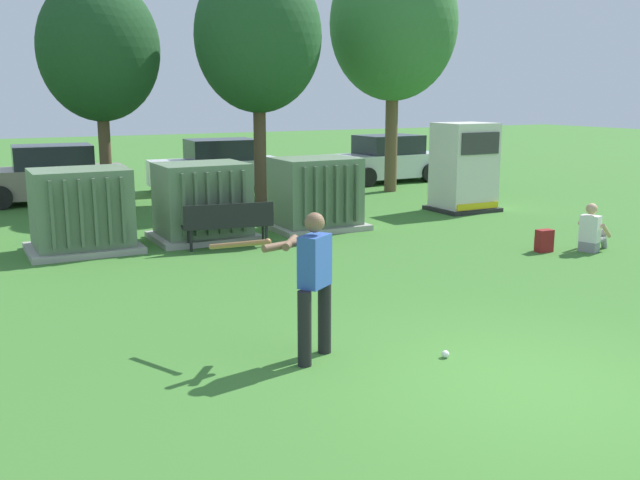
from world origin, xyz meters
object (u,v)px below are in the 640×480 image
(sports_ball, at_px, (445,354))
(parked_car_leftmost, at_px, (50,176))
(generator_enclosure, at_px, (464,168))
(transformer_mid_west, at_px, (202,202))
(transformer_west, at_px, (81,211))
(parked_car_left_of_center, at_px, (218,167))
(seated_spectator, at_px, (592,232))
(parked_car_right_of_center, at_px, (386,160))
(park_bench, at_px, (228,222))
(batter, at_px, (310,278))
(backpack, at_px, (544,241))
(transformer_mid_east, at_px, (315,194))

(sports_ball, bearing_deg, parked_car_leftmost, 99.16)
(generator_enclosure, xyz_separation_m, sports_ball, (-7.04, -8.47, -1.09))
(transformer_mid_west, relative_size, parked_car_leftmost, 0.49)
(transformer_west, relative_size, parked_car_left_of_center, 0.49)
(transformer_mid_west, distance_m, seated_spectator, 7.93)
(sports_ball, bearing_deg, parked_car_right_of_center, 59.61)
(transformer_mid_west, bearing_deg, park_bench, -82.16)
(transformer_mid_west, xyz_separation_m, batter, (-1.14, -7.29, 0.19))
(transformer_west, xyz_separation_m, sports_ball, (2.74, -8.00, -0.74))
(generator_enclosure, relative_size, parked_car_left_of_center, 0.54)
(transformer_west, bearing_deg, backpack, -28.05)
(transformer_mid_east, xyz_separation_m, parked_car_left_of_center, (0.29, 7.32, -0.04))
(backpack, distance_m, parked_car_leftmost, 13.69)
(park_bench, distance_m, parked_car_right_of_center, 11.73)
(park_bench, bearing_deg, seated_spectator, -29.54)
(backpack, distance_m, parked_car_left_of_center, 11.89)
(sports_ball, xyz_separation_m, parked_car_right_of_center, (8.63, 14.71, 0.71))
(generator_enclosure, distance_m, backpack, 5.14)
(transformer_west, bearing_deg, generator_enclosure, 2.78)
(park_bench, relative_size, parked_car_right_of_center, 0.43)
(park_bench, xyz_separation_m, batter, (-1.29, -6.17, 0.44))
(parked_car_left_of_center, relative_size, parked_car_right_of_center, 1.01)
(transformer_mid_east, height_order, seated_spectator, transformer_mid_east)
(transformer_west, relative_size, parked_car_right_of_center, 0.49)
(transformer_west, height_order, transformer_mid_west, same)
(transformer_west, distance_m, parked_car_leftmost, 7.07)
(generator_enclosure, xyz_separation_m, parked_car_leftmost, (-9.46, 6.59, -0.38))
(park_bench, height_order, parked_car_right_of_center, parked_car_right_of_center)
(backpack, relative_size, parked_car_right_of_center, 0.10)
(sports_ball, bearing_deg, backpack, 35.47)
(parked_car_left_of_center, bearing_deg, parked_car_leftmost, -176.95)
(parked_car_leftmost, bearing_deg, seated_spectator, -53.82)
(transformer_west, distance_m, parked_car_left_of_center, 9.14)
(generator_enclosure, height_order, park_bench, generator_enclosure)
(transformer_west, height_order, backpack, transformer_west)
(transformer_west, height_order, generator_enclosure, generator_enclosure)
(seated_spectator, height_order, backpack, seated_spectator)
(sports_ball, distance_m, parked_car_right_of_center, 17.07)
(park_bench, bearing_deg, sports_ball, -89.03)
(transformer_west, relative_size, parked_car_leftmost, 0.49)
(parked_car_leftmost, xyz_separation_m, parked_car_right_of_center, (11.06, -0.35, 0.00))
(transformer_west, height_order, park_bench, transformer_west)
(transformer_mid_west, relative_size, parked_car_right_of_center, 0.49)
(backpack, relative_size, parked_car_leftmost, 0.10)
(batter, xyz_separation_m, seated_spectator, (7.54, 2.63, -0.60))
(sports_ball, bearing_deg, seated_spectator, 28.72)
(parked_car_leftmost, bearing_deg, generator_enclosure, -34.85)
(transformer_mid_west, height_order, parked_car_left_of_center, same)
(generator_enclosure, bearing_deg, parked_car_right_of_center, 75.67)
(park_bench, distance_m, batter, 6.32)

